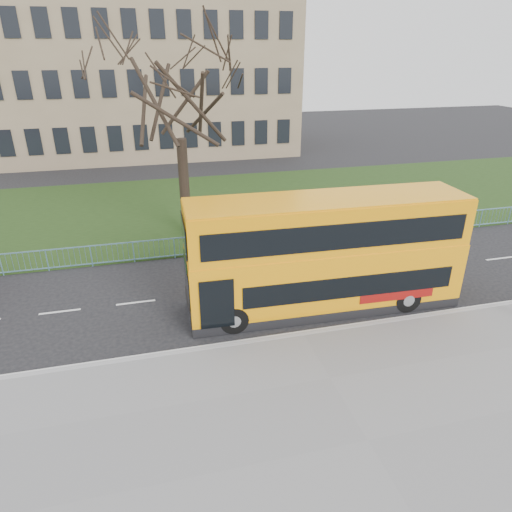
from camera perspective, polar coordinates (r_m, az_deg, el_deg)
The scene contains 8 objects.
ground at distance 18.49m, azimuth 4.28°, elevation -7.33°, with size 120.00×120.00×0.00m, color black.
pavement at distance 13.64m, azimuth 13.78°, elevation -21.65°, with size 80.00×10.50×0.12m, color slate.
kerb at distance 17.23m, azimuth 5.91°, elevation -9.76°, with size 80.00×0.20×0.14m, color #969698.
grass_verge at distance 31.14m, azimuth -3.94°, elevation 6.38°, with size 80.00×15.40×0.08m, color #1E3513.
guard_railing at distance 23.89m, azimuth -0.58°, elevation 1.94°, with size 40.00×0.12×1.10m, color #689EBA, non-canonical shape.
bare_tree at distance 25.15m, azimuth -9.51°, elevation 16.54°, with size 8.79×8.79×12.56m, color black, non-canonical shape.
civic_building at distance 49.91m, azimuth -14.93°, elevation 20.71°, with size 30.00×15.00×14.00m, color #857154.
yellow_bus at distance 18.15m, azimuth 8.69°, elevation 0.58°, with size 11.00×2.94×4.58m.
Camera 1 is at (-5.15, -14.83, 9.77)m, focal length 32.00 mm.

